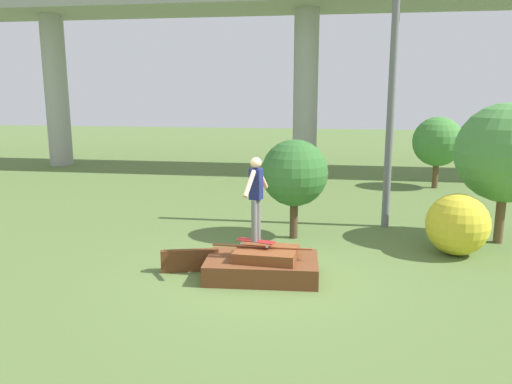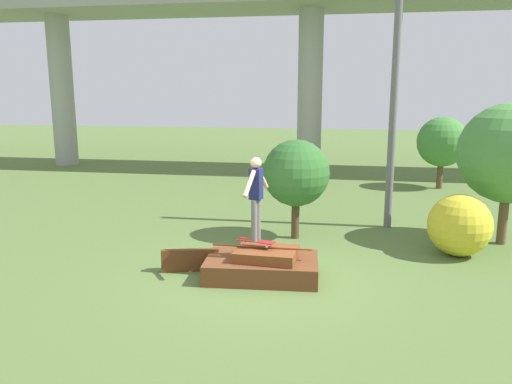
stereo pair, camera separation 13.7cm
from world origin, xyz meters
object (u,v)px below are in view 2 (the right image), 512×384
tree_behind_left (442,142)px  tree_mid_back (510,153)px  utility_pole (394,99)px  bush_yellow_flowering (460,225)px  skater (256,193)px  tree_behind_right (296,173)px  skateboard (256,241)px

tree_behind_left → tree_mid_back: 7.08m
tree_mid_back → utility_pole: bearing=157.1°
tree_mid_back → bush_yellow_flowering: bearing=-138.6°
skater → bush_yellow_flowering: bearing=25.7°
utility_pole → bush_yellow_flowering: bearing=-58.1°
tree_behind_right → bush_yellow_flowering: 3.92m
tree_behind_right → bush_yellow_flowering: (3.73, -0.72, -0.95)m
skateboard → tree_behind_right: size_ratio=0.32×
tree_behind_left → tree_behind_right: 8.84m
tree_behind_left → bush_yellow_flowering: size_ratio=1.93×
skater → tree_behind_left: 11.50m
tree_behind_left → tree_behind_right: tree_behind_left is taller
skater → tree_behind_right: size_ratio=0.67×
skateboard → skater: skater is taller
skateboard → bush_yellow_flowering: (4.26, 2.05, -0.03)m
utility_pole → tree_behind_right: utility_pole is taller
skateboard → tree_mid_back: 6.49m
tree_mid_back → bush_yellow_flowering: 2.22m
utility_pole → tree_mid_back: utility_pole is taller
tree_behind_left → skateboard: bearing=-117.5°
tree_behind_left → bush_yellow_flowering: 8.28m
skateboard → tree_behind_left: (5.31, 10.20, 1.04)m
bush_yellow_flowering → tree_mid_back: bearing=41.4°
tree_behind_right → bush_yellow_flowering: size_ratio=1.78×
tree_behind_left → tree_behind_right: bearing=-122.8°
bush_yellow_flowering → skateboard: bearing=-154.3°
skateboard → bush_yellow_flowering: 4.73m
tree_mid_back → bush_yellow_flowering: tree_mid_back is taller
skateboard → tree_mid_back: size_ratio=0.23×
utility_pole → skater: bearing=-124.4°
tree_mid_back → tree_behind_right: bearing=-175.8°
skateboard → skater: (0.00, -0.00, 0.97)m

